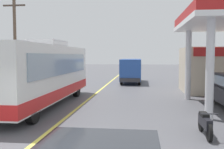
# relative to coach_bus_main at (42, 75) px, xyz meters

# --- Properties ---
(ground) EXTENTS (120.00, 120.00, 0.00)m
(ground) POSITION_rel_coach_bus_main_xyz_m (2.15, 12.37, -1.72)
(ground) COLOR #4C4C51
(lane_divider_stripe) EXTENTS (0.16, 50.00, 0.01)m
(lane_divider_stripe) POSITION_rel_coach_bus_main_xyz_m (2.15, 7.37, -1.72)
(lane_divider_stripe) COLOR #D8CC4C
(lane_divider_stripe) RESTS_ON ground
(wet_puddle_patch) EXTENTS (4.04, 3.79, 0.01)m
(wet_puddle_patch) POSITION_rel_coach_bus_main_xyz_m (4.10, -6.17, -1.72)
(wet_puddle_patch) COLOR #26282D
(wet_puddle_patch) RESTS_ON ground
(coach_bus_main) EXTENTS (2.60, 11.04, 3.69)m
(coach_bus_main) POSITION_rel_coach_bus_main_xyz_m (0.00, 0.00, 0.00)
(coach_bus_main) COLOR white
(coach_bus_main) RESTS_ON ground
(minibus_opposing_lane) EXTENTS (2.04, 6.13, 2.44)m
(minibus_opposing_lane) POSITION_rel_coach_bus_main_xyz_m (4.42, 13.10, -0.25)
(minibus_opposing_lane) COLOR #264C9E
(minibus_opposing_lane) RESTS_ON ground
(motorcycle_parked_forecourt) EXTENTS (0.55, 1.80, 0.92)m
(motorcycle_parked_forecourt) POSITION_rel_coach_bus_main_xyz_m (7.72, -4.79, -1.28)
(motorcycle_parked_forecourt) COLOR black
(motorcycle_parked_forecourt) RESTS_ON ground
(pedestrian_by_shop) EXTENTS (0.55, 0.22, 1.66)m
(pedestrian_by_shop) POSITION_rel_coach_bus_main_xyz_m (10.28, 4.34, -0.79)
(pedestrian_by_shop) COLOR #33333F
(pedestrian_by_shop) RESTS_ON ground
(utility_pole_roadside) EXTENTS (1.80, 0.24, 7.35)m
(utility_pole_roadside) POSITION_rel_coach_bus_main_xyz_m (-4.53, 5.87, 2.13)
(utility_pole_roadside) COLOR brown
(utility_pole_roadside) RESTS_ON ground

